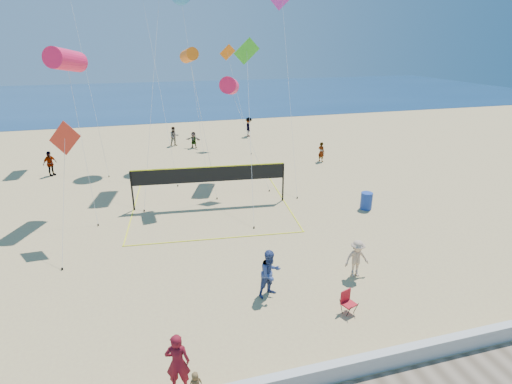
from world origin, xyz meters
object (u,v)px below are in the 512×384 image
object	(u,v)px
trash_barrel	(366,201)
camp_chair	(347,301)
volleyball_net	(210,179)
woman	(178,362)

from	to	relation	value
trash_barrel	camp_chair	bearing A→B (deg)	-124.04
volleyball_net	trash_barrel	bearing A→B (deg)	-13.44
trash_barrel	volleyball_net	bearing A→B (deg)	160.73
woman	camp_chair	world-z (taller)	woman
woman	trash_barrel	bearing A→B (deg)	-127.80
camp_chair	volleyball_net	xyz separation A→B (m)	(-3.06, 11.25, 1.17)
trash_barrel	volleyball_net	world-z (taller)	volleyball_net
camp_chair	trash_barrel	size ratio (longest dim) A/B	0.97
woman	volleyball_net	size ratio (longest dim) A/B	0.19
volleyball_net	camp_chair	bearing A→B (deg)	-68.95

